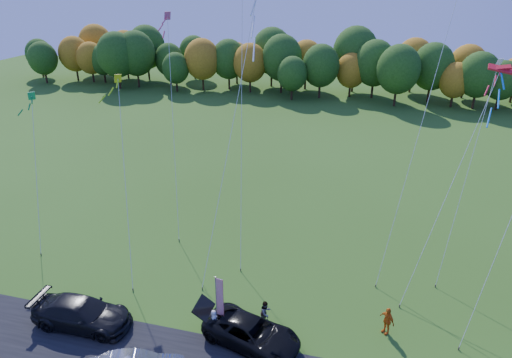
# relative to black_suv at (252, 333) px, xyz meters

# --- Properties ---
(ground) EXTENTS (160.00, 160.00, 0.00)m
(ground) POSITION_rel_black_suv_xyz_m (-1.60, 0.96, -0.78)
(ground) COLOR #2F5616
(tree_line) EXTENTS (116.00, 12.00, 10.00)m
(tree_line) POSITION_rel_black_suv_xyz_m (-1.60, 55.96, -0.78)
(tree_line) COLOR #1E4711
(tree_line) RESTS_ON ground
(black_suv) EXTENTS (6.12, 4.05, 1.56)m
(black_suv) POSITION_rel_black_suv_xyz_m (0.00, 0.00, 0.00)
(black_suv) COLOR black
(black_suv) RESTS_ON ground
(dark_truck_a) EXTENTS (6.00, 2.57, 1.72)m
(dark_truck_a) POSITION_rel_black_suv_xyz_m (-10.10, -1.12, 0.08)
(dark_truck_a) COLOR black
(dark_truck_a) RESTS_ON ground
(person_tailgate_a) EXTENTS (0.41, 0.62, 1.70)m
(person_tailgate_a) POSITION_rel_black_suv_xyz_m (-2.26, 0.18, 0.07)
(person_tailgate_a) COLOR white
(person_tailgate_a) RESTS_ON ground
(person_tailgate_b) EXTENTS (0.89, 0.96, 1.59)m
(person_tailgate_b) POSITION_rel_black_suv_xyz_m (0.36, 1.78, 0.01)
(person_tailgate_b) COLOR gray
(person_tailgate_b) RESTS_ON ground
(person_east) EXTENTS (1.05, 1.02, 1.76)m
(person_east) POSITION_rel_black_suv_xyz_m (7.31, 2.85, 0.10)
(person_east) COLOR orange
(person_east) RESTS_ON ground
(feather_flag) EXTENTS (0.49, 0.14, 3.71)m
(feather_flag) POSITION_rel_black_suv_xyz_m (-2.10, 0.63, 1.47)
(feather_flag) COLOR #999999
(feather_flag) RESTS_ON ground
(kite_delta_blue) EXTENTS (3.80, 11.00, 30.82)m
(kite_delta_blue) POSITION_rel_black_suv_xyz_m (-3.78, 11.49, 14.41)
(kite_delta_blue) COLOR #4C3F33
(kite_delta_blue) RESTS_ON ground
(kite_parafoil_orange) EXTENTS (6.62, 11.38, 30.52)m
(kite_parafoil_orange) POSITION_rel_black_suv_xyz_m (9.09, 12.41, 14.31)
(kite_parafoil_orange) COLOR #4C3F33
(kite_parafoil_orange) RESTS_ON ground
(kite_delta_red) EXTENTS (2.97, 9.70, 19.48)m
(kite_delta_red) POSITION_rel_black_suv_xyz_m (-3.63, 8.37, 8.95)
(kite_delta_red) COLOR #4C3F33
(kite_delta_red) RESTS_ON ground
(kite_parafoil_rainbow) EXTENTS (5.83, 6.90, 14.43)m
(kite_parafoil_rainbow) POSITION_rel_black_suv_xyz_m (10.34, 8.53, 6.33)
(kite_parafoil_rainbow) COLOR #4C3F33
(kite_parafoil_rainbow) RESTS_ON ground
(kite_diamond_yellow) EXTENTS (4.21, 7.84, 12.95)m
(kite_diamond_yellow) POSITION_rel_black_suv_xyz_m (-10.65, 6.14, 5.48)
(kite_diamond_yellow) COLOR #4C3F33
(kite_diamond_yellow) RESTS_ON ground
(kite_diamond_green) EXTENTS (2.82, 5.48, 11.35)m
(kite_diamond_green) POSITION_rel_black_suv_xyz_m (-18.57, 6.91, 4.70)
(kite_diamond_green) COLOR #4C3F33
(kite_diamond_green) RESTS_ON ground
(kite_diamond_white) EXTENTS (2.65, 5.67, 14.61)m
(kite_diamond_white) POSITION_rel_black_suv_xyz_m (11.56, 10.58, 6.36)
(kite_diamond_white) COLOR #4C3F33
(kite_diamond_white) RESTS_ON ground
(kite_diamond_pink) EXTENTS (2.86, 6.40, 16.77)m
(kite_diamond_pink) POSITION_rel_black_suv_xyz_m (-9.48, 11.83, 7.43)
(kite_diamond_pink) COLOR #4C3F33
(kite_diamond_pink) RESTS_ON ground
(kite_diamond_blue_low) EXTENTS (2.58, 3.75, 9.05)m
(kite_diamond_blue_low) POSITION_rel_black_suv_xyz_m (12.32, 4.13, 3.56)
(kite_diamond_blue_low) COLOR #4C3F33
(kite_diamond_blue_low) RESTS_ON ground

